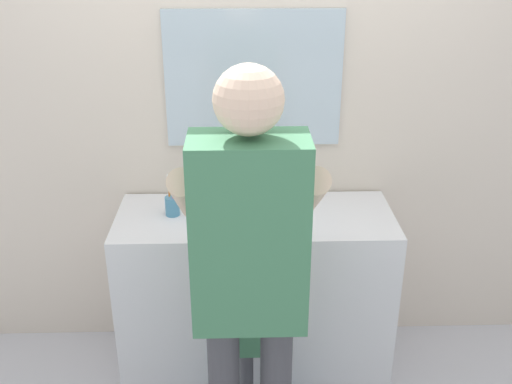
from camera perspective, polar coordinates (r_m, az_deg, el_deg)
back_wall at (r=3.05m, az=-0.26°, el=8.15°), size 4.40×0.10×2.70m
vanity_cabinet at (r=3.14m, az=-0.08°, el=-9.59°), size 1.36×0.54×0.90m
sink_basin at (r=2.87m, az=-0.07°, el=-1.42°), size 0.33×0.33×0.11m
faucet at (r=3.05m, az=-0.18°, el=0.67°), size 0.18×0.14×0.18m
toothbrush_cup at (r=2.93m, az=-8.02°, el=-1.22°), size 0.07×0.07×0.21m
child_toddler at (r=2.76m, az=0.15°, el=-12.73°), size 0.28×0.28×0.90m
adult_parent at (r=2.19m, az=-0.64°, el=-6.45°), size 0.56×0.58×1.80m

